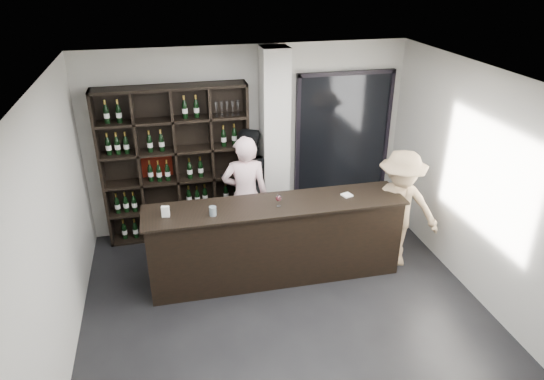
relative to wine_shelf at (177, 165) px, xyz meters
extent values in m
cube|color=black|center=(1.15, -2.57, -1.20)|extent=(5.00, 5.50, 0.01)
cube|color=silver|center=(1.50, -0.10, 0.25)|extent=(0.40, 0.40, 2.90)
cube|color=black|center=(2.70, 0.12, 0.20)|extent=(1.60, 0.08, 2.10)
cube|color=black|center=(2.70, 0.12, 0.20)|extent=(1.48, 0.02, 1.98)
cube|color=black|center=(1.20, -1.47, -0.65)|extent=(3.36, 0.63, 1.10)
cube|color=black|center=(1.20, -1.47, -0.08)|extent=(3.44, 0.71, 0.03)
imported|color=#FFCFD4|center=(0.92, -0.72, -0.29)|extent=(0.72, 0.52, 1.83)
imported|color=black|center=(1.05, -0.17, -0.32)|extent=(0.95, 0.79, 1.75)
imported|color=tan|center=(2.94, -1.52, -0.33)|extent=(1.27, 0.97, 1.73)
cylinder|color=silver|center=(0.36, -1.59, 0.00)|extent=(0.10, 0.10, 0.12)
cube|color=white|center=(2.18, -1.45, -0.05)|extent=(0.16, 0.16, 0.02)
cube|color=white|center=(-0.21, -1.49, 0.01)|extent=(0.10, 0.06, 0.14)
camera|label=1|loc=(-0.11, -6.90, 2.85)|focal=32.00mm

